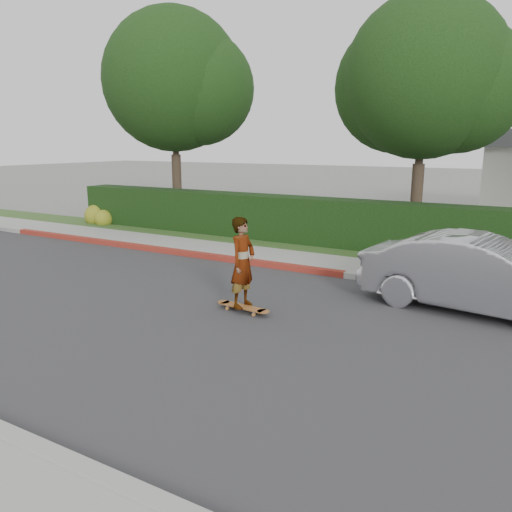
# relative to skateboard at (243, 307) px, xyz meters

# --- Properties ---
(ground) EXTENTS (120.00, 120.00, 0.00)m
(ground) POSITION_rel_skateboard_xyz_m (-0.16, -0.78, -0.10)
(ground) COLOR slate
(ground) RESTS_ON ground
(road) EXTENTS (60.00, 8.00, 0.01)m
(road) POSITION_rel_skateboard_xyz_m (-0.16, -0.78, -0.10)
(road) COLOR #2D2D30
(road) RESTS_ON ground
(curb_far) EXTENTS (60.00, 0.20, 0.15)m
(curb_far) POSITION_rel_skateboard_xyz_m (-0.16, 3.32, -0.03)
(curb_far) COLOR #9E9E99
(curb_far) RESTS_ON ground
(curb_red_section) EXTENTS (12.00, 0.21, 0.15)m
(curb_red_section) POSITION_rel_skateboard_xyz_m (-5.16, 3.32, -0.02)
(curb_red_section) COLOR maroon
(curb_red_section) RESTS_ON ground
(sidewalk_far) EXTENTS (60.00, 1.60, 0.12)m
(sidewalk_far) POSITION_rel_skateboard_xyz_m (-0.16, 4.22, -0.04)
(sidewalk_far) COLOR gray
(sidewalk_far) RESTS_ON ground
(planting_strip) EXTENTS (60.00, 1.60, 0.10)m
(planting_strip) POSITION_rel_skateboard_xyz_m (-0.16, 5.82, -0.05)
(planting_strip) COLOR #2D4C1E
(planting_strip) RESTS_ON ground
(hedge) EXTENTS (15.00, 1.00, 1.50)m
(hedge) POSITION_rel_skateboard_xyz_m (-3.16, 6.42, 0.65)
(hedge) COLOR black
(hedge) RESTS_ON ground
(flowering_shrub) EXTENTS (1.40, 1.00, 0.90)m
(flowering_shrub) POSITION_rel_skateboard_xyz_m (-10.17, 5.95, 0.23)
(flowering_shrub) COLOR #2D4C19
(flowering_shrub) RESTS_ON ground
(tree_left) EXTENTS (5.99, 5.21, 8.00)m
(tree_left) POSITION_rel_skateboard_xyz_m (-7.68, 7.91, 5.16)
(tree_left) COLOR #33261C
(tree_left) RESTS_ON ground
(tree_center) EXTENTS (5.66, 4.84, 7.44)m
(tree_center) POSITION_rel_skateboard_xyz_m (1.32, 8.41, 4.80)
(tree_center) COLOR #33261C
(tree_center) RESTS_ON ground
(skateboard) EXTENTS (1.18, 0.34, 0.11)m
(skateboard) POSITION_rel_skateboard_xyz_m (0.00, 0.00, 0.00)
(skateboard) COLOR #BD7534
(skateboard) RESTS_ON ground
(skateboarder) EXTENTS (0.44, 0.64, 1.71)m
(skateboarder) POSITION_rel_skateboard_xyz_m (0.00, -0.00, 0.87)
(skateboarder) COLOR white
(skateboarder) RESTS_ON skateboard
(car_silver) EXTENTS (4.54, 2.05, 1.45)m
(car_silver) POSITION_rel_skateboard_xyz_m (3.87, 2.26, 0.62)
(car_silver) COLOR #AAABB1
(car_silver) RESTS_ON ground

